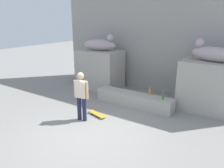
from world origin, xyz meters
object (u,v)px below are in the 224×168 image
Objects in this scene: statue_reclining_right at (213,53)px; bottle_green at (163,96)px; bottle_orange at (150,92)px; skateboard at (97,114)px; statue_reclining_left at (100,44)px; skater at (81,94)px.

bottle_green is (-1.30, -1.11, -1.51)m from statue_reclining_right.
statue_reclining_right is 5.42× the size of bottle_orange.
skateboard is (-3.11, -2.70, -2.07)m from statue_reclining_right.
statue_reclining_right is at bearing -124.69° from skateboard.
statue_reclining_right is 2.04× the size of skateboard.
statue_reclining_left is 2.04× the size of skateboard.
skateboard is 2.48m from bottle_green.
statue_reclining_left is 4.91m from statue_reclining_right.
skateboard is at bearing -120.48° from skater.
skater is (-3.32, -3.25, -1.22)m from statue_reclining_right.
skater is 2.03× the size of skateboard.
skater is at bearing -133.41° from bottle_green.
skateboard is 2.57× the size of bottle_green.
statue_reclining_left is at bearing 162.57° from bottle_orange.
bottle_orange is 0.61m from bottle_green.
bottle_green is (2.02, 2.14, -0.29)m from skater.
bottle_green is at bearing -15.35° from bottle_orange.
statue_reclining_right is (4.91, -0.00, 0.00)m from statue_reclining_left.
skater is 2.96m from bottle_green.
bottle_orange is at bearing -110.63° from skateboard.
bottle_orange reaches higher than skateboard.
bottle_green is at bearing -124.33° from skateboard.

